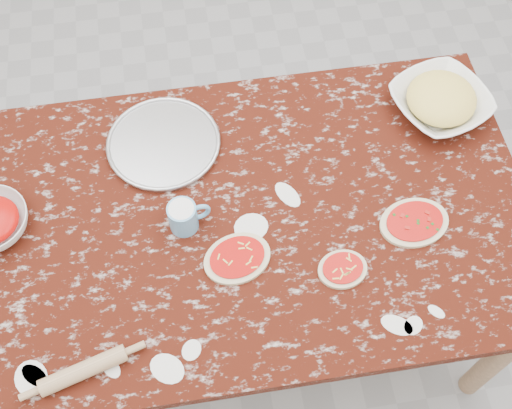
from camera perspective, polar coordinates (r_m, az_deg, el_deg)
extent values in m
plane|color=gray|center=(2.53, 0.00, -9.08)|extent=(4.00, 4.00, 0.00)
cube|color=#330E06|center=(1.87, 0.00, -1.07)|extent=(1.60, 1.00, 0.04)
cube|color=tan|center=(1.92, 0.00, -1.94)|extent=(1.50, 0.90, 0.08)
cylinder|color=tan|center=(2.24, 20.82, -12.48)|extent=(0.07, 0.07, 0.71)
cylinder|color=tan|center=(2.47, -18.33, 0.90)|extent=(0.07, 0.07, 0.71)
cylinder|color=tan|center=(2.55, 14.71, 5.27)|extent=(0.07, 0.07, 0.71)
cylinder|color=#B2B2B7|center=(1.99, -8.20, 5.34)|extent=(0.43, 0.43, 0.01)
imported|color=white|center=(2.12, 16.00, 8.68)|extent=(0.37, 0.37, 0.07)
cylinder|color=#5FA2D3|center=(1.80, -6.51, -1.13)|extent=(0.08, 0.08, 0.10)
torus|color=#5FA2D3|center=(1.81, -5.06, -0.67)|extent=(0.07, 0.03, 0.07)
cylinder|color=silver|center=(1.77, -6.61, -0.60)|extent=(0.07, 0.07, 0.01)
ellipsoid|color=beige|center=(1.78, -1.68, -4.82)|extent=(0.22, 0.20, 0.01)
ellipsoid|color=red|center=(1.77, -1.68, -4.70)|extent=(0.18, 0.16, 0.00)
ellipsoid|color=beige|center=(1.78, 7.68, -5.72)|extent=(0.15, 0.13, 0.01)
ellipsoid|color=red|center=(1.77, 7.71, -5.61)|extent=(0.12, 0.11, 0.00)
ellipsoid|color=beige|center=(1.89, 13.85, -1.58)|extent=(0.22, 0.18, 0.01)
ellipsoid|color=red|center=(1.88, 13.90, -1.45)|extent=(0.18, 0.15, 0.00)
cylinder|color=tan|center=(1.71, -15.06, -14.03)|extent=(0.23, 0.10, 0.04)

